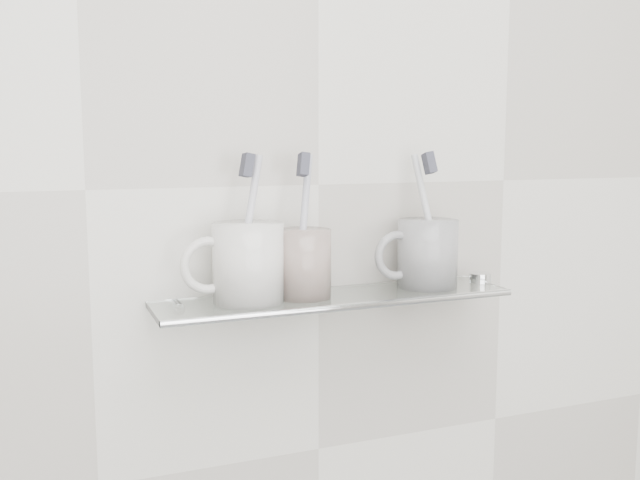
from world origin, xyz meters
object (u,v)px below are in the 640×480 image
shelf_glass (335,298)px  mug_center (304,264)px  mug_left (248,263)px  mug_right (427,253)px

shelf_glass → mug_center: (-0.04, 0.00, 0.05)m
shelf_glass → mug_center: mug_center is taller
shelf_glass → mug_left: mug_left is taller
mug_center → mug_right: mug_right is taller
mug_left → mug_center: 0.08m
mug_center → mug_right: size_ratio=0.94×
shelf_glass → mug_right: size_ratio=5.05×
mug_left → mug_right: size_ratio=1.07×
mug_right → mug_center: bearing=-176.3°
mug_right → shelf_glass: bearing=-174.4°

